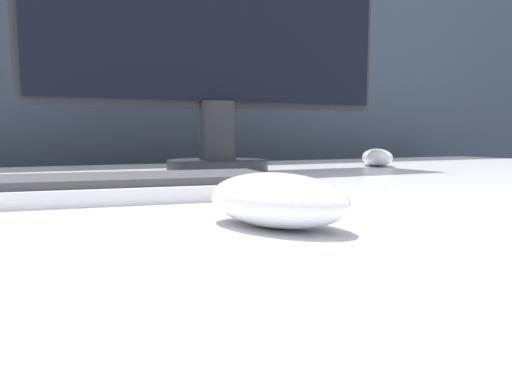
{
  "coord_description": "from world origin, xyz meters",
  "views": [
    {
      "loc": [
        -0.15,
        -0.56,
        0.84
      ],
      "look_at": [
        0.01,
        -0.2,
        0.79
      ],
      "focal_mm": 35.0,
      "sensor_mm": 36.0,
      "label": 1
    }
  ],
  "objects_px": {
    "monitor": "(216,9)",
    "computer_mouse_far": "(377,157)",
    "keyboard": "(82,188)",
    "computer_mouse_near": "(276,200)"
  },
  "relations": [
    {
      "from": "keyboard",
      "to": "computer_mouse_far",
      "type": "distance_m",
      "value": 0.69
    },
    {
      "from": "monitor",
      "to": "keyboard",
      "type": "bearing_deg",
      "value": -129.35
    },
    {
      "from": "computer_mouse_near",
      "to": "computer_mouse_far",
      "type": "distance_m",
      "value": 0.73
    },
    {
      "from": "computer_mouse_near",
      "to": "keyboard",
      "type": "xyz_separation_m",
      "value": [
        -0.11,
        0.22,
        -0.01
      ]
    },
    {
      "from": "computer_mouse_far",
      "to": "computer_mouse_near",
      "type": "bearing_deg",
      "value": -109.08
    },
    {
      "from": "computer_mouse_near",
      "to": "keyboard",
      "type": "bearing_deg",
      "value": 92.95
    },
    {
      "from": "computer_mouse_near",
      "to": "computer_mouse_far",
      "type": "relative_size",
      "value": 1.05
    },
    {
      "from": "computer_mouse_near",
      "to": "monitor",
      "type": "xyz_separation_m",
      "value": [
        0.15,
        0.54,
        0.27
      ]
    },
    {
      "from": "monitor",
      "to": "computer_mouse_far",
      "type": "height_order",
      "value": "monitor"
    },
    {
      "from": "computer_mouse_far",
      "to": "monitor",
      "type": "bearing_deg",
      "value": -157.82
    }
  ]
}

